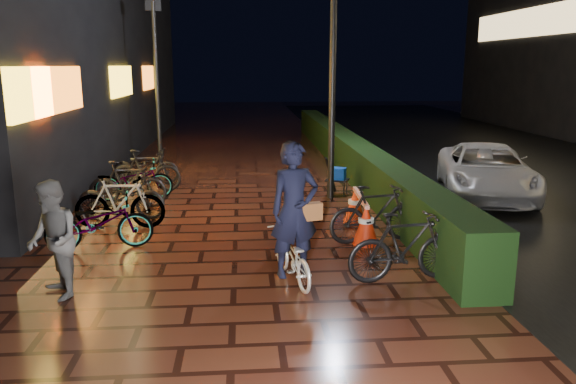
{
  "coord_description": "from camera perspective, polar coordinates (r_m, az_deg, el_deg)",
  "views": [
    {
      "loc": [
        0.17,
        -8.56,
        3.07
      ],
      "look_at": [
        0.87,
        0.12,
        1.1
      ],
      "focal_mm": 35.0,
      "sensor_mm": 36.0,
      "label": 1
    }
  ],
  "objects": [
    {
      "name": "bystander_person",
      "position": [
        8.08,
        -22.78,
        -4.54
      ],
      "size": [
        0.92,
        0.98,
        1.61
      ],
      "primitive_type": "imported",
      "rotation": [
        0.0,
        0.0,
        -1.04
      ],
      "color": "#5C5C5F",
      "rests_on": "ground"
    },
    {
      "name": "hedge",
      "position": [
        17.05,
        6.04,
        4.01
      ],
      "size": [
        0.7,
        20.0,
        1.0
      ],
      "primitive_type": "cube",
      "color": "black",
      "rests_on": "ground"
    },
    {
      "name": "ground",
      "position": [
        9.09,
        -5.44,
        -7.04
      ],
      "size": [
        80.0,
        80.0,
        0.0
      ],
      "primitive_type": "plane",
      "color": "#381911",
      "rests_on": "ground"
    },
    {
      "name": "traffic_barrier",
      "position": [
        10.53,
        7.34,
        -2.25
      ],
      "size": [
        0.53,
        1.81,
        0.73
      ],
      "color": "red",
      "rests_on": "ground"
    },
    {
      "name": "van",
      "position": [
        14.22,
        19.48,
        2.07
      ],
      "size": [
        3.13,
        4.75,
        1.21
      ],
      "primitive_type": "imported",
      "rotation": [
        0.0,
        0.0,
        -0.27
      ],
      "color": "silver",
      "rests_on": "ground"
    },
    {
      "name": "parked_bikes_hedge",
      "position": [
        9.13,
        10.27,
        -3.69
      ],
      "size": [
        1.78,
        2.54,
        1.04
      ],
      "color": "black",
      "rests_on": "ground"
    },
    {
      "name": "cyclist",
      "position": [
        7.98,
        0.56,
        -4.04
      ],
      "size": [
        0.85,
        1.51,
        2.06
      ],
      "color": "white",
      "rests_on": "ground"
    },
    {
      "name": "parked_bikes_storefront",
      "position": [
        12.71,
        -15.82,
        0.54
      ],
      "size": [
        2.0,
        6.29,
        1.04
      ],
      "color": "black",
      "rests_on": "ground"
    },
    {
      "name": "lamp_post_hedge",
      "position": [
        13.0,
        4.57,
        12.94
      ],
      "size": [
        0.54,
        0.26,
        5.67
      ],
      "color": "black",
      "rests_on": "ground"
    },
    {
      "name": "lamp_post_sf",
      "position": [
        18.05,
        -13.22,
        11.41
      ],
      "size": [
        0.47,
        0.22,
        5.0
      ],
      "color": "black",
      "rests_on": "ground"
    },
    {
      "name": "cart_assembly",
      "position": [
        13.56,
        4.98,
        1.73
      ],
      "size": [
        0.67,
        0.58,
        0.95
      ],
      "color": "black",
      "rests_on": "ground"
    }
  ]
}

